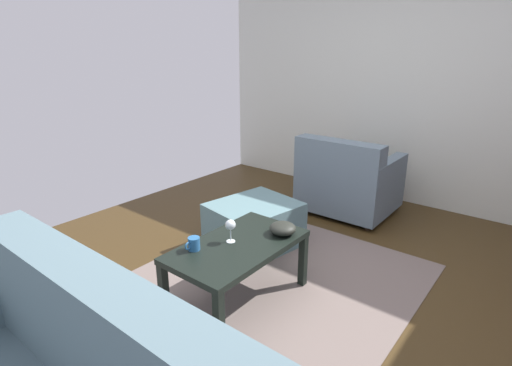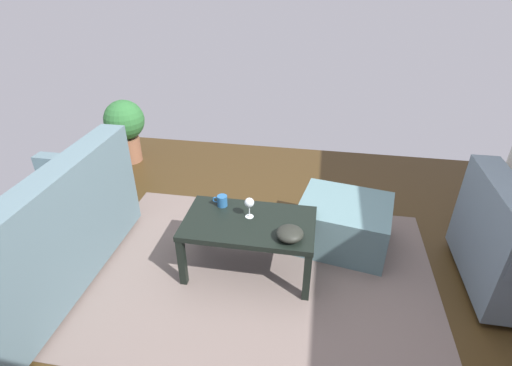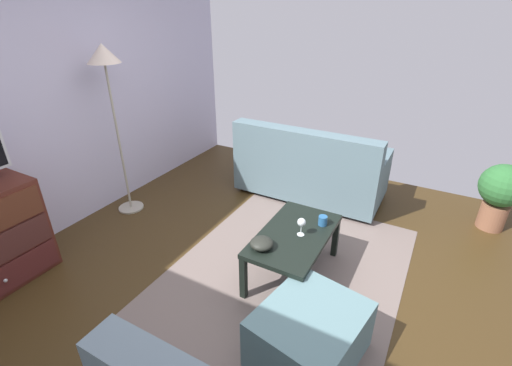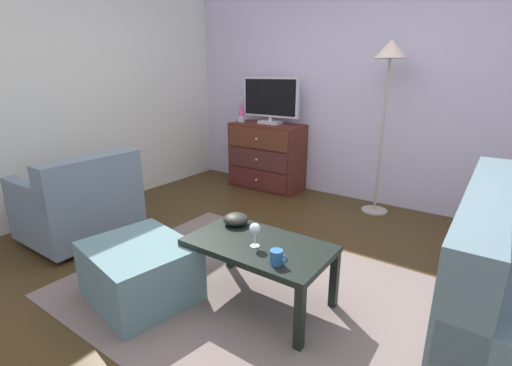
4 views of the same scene
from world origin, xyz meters
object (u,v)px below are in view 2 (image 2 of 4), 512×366
coffee_table (249,227)px  wine_glass (249,203)px  mug (222,201)px  couch_large (33,246)px  ottoman (343,224)px  bowl_decorative (290,234)px  potted_plant (125,125)px

coffee_table → wine_glass: wine_glass is taller
mug → wine_glass: bearing=154.9°
couch_large → ottoman: size_ratio=2.45×
coffee_table → bowl_decorative: (-0.30, 0.15, 0.10)m
bowl_decorative → ottoman: 0.75m
bowl_decorative → couch_large: couch_large is taller
wine_glass → bowl_decorative: (-0.31, 0.20, -0.07)m
coffee_table → potted_plant: size_ratio=1.30×
wine_glass → ottoman: (-0.70, -0.37, -0.36)m
ottoman → wine_glass: bearing=27.6°
mug → ottoman: mug is taller
couch_large → ottoman: 2.29m
wine_glass → mug: 0.26m
potted_plant → ottoman: bearing=154.7°
bowl_decorative → couch_large: bearing=8.8°
bowl_decorative → coffee_table: bearing=-26.2°
coffee_table → potted_plant: 2.30m
wine_glass → mug: bearing=-25.1°
mug → bowl_decorative: size_ratio=0.62×
mug → ottoman: bearing=-164.5°
wine_glass → mug: size_ratio=1.38×
coffee_table → potted_plant: (1.70, -1.55, 0.05)m
couch_large → ottoman: couch_large is taller
coffee_table → bowl_decorative: 0.35m
wine_glass → potted_plant: size_ratio=0.22×
wine_glass → couch_large: couch_large is taller
coffee_table → potted_plant: potted_plant is taller
wine_glass → couch_large: 1.51m
mug → ottoman: (-0.93, -0.26, -0.28)m
couch_large → coffee_table: bearing=-163.8°
couch_large → potted_plant: bearing=-82.1°
couch_large → potted_plant: 1.99m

